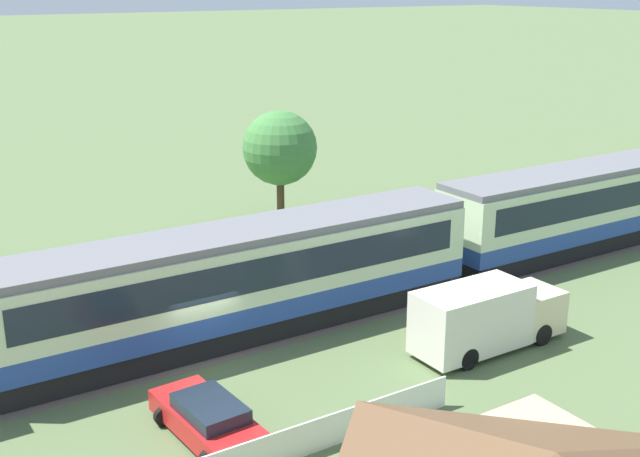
{
  "coord_description": "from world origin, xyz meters",
  "views": [
    {
      "loc": [
        -10.35,
        -24.11,
        12.94
      ],
      "look_at": [
        8.09,
        4.82,
        2.25
      ],
      "focal_mm": 45.0,
      "sensor_mm": 36.0,
      "label": 1
    }
  ],
  "objects_px": {
    "passenger_train": "(249,275)",
    "delivery_truck_cream": "(486,317)",
    "parked_car_red": "(209,420)",
    "yard_tree_2": "(280,148)"
  },
  "relations": [
    {
      "from": "yard_tree_2",
      "to": "passenger_train",
      "type": "bearing_deg",
      "value": -124.41
    },
    {
      "from": "parked_car_red",
      "to": "yard_tree_2",
      "type": "xyz_separation_m",
      "value": [
        12.84,
        18.17,
        3.53
      ]
    },
    {
      "from": "parked_car_red",
      "to": "delivery_truck_cream",
      "type": "height_order",
      "value": "delivery_truck_cream"
    },
    {
      "from": "yard_tree_2",
      "to": "delivery_truck_cream",
      "type": "bearing_deg",
      "value": -95.71
    },
    {
      "from": "passenger_train",
      "to": "parked_car_red",
      "type": "xyz_separation_m",
      "value": [
        -4.52,
        -6.01,
        -1.71
      ]
    },
    {
      "from": "delivery_truck_cream",
      "to": "parked_car_red",
      "type": "bearing_deg",
      "value": -179.5
    },
    {
      "from": "passenger_train",
      "to": "delivery_truck_cream",
      "type": "xyz_separation_m",
      "value": [
        6.52,
        -5.92,
        -1.06
      ]
    },
    {
      "from": "passenger_train",
      "to": "parked_car_red",
      "type": "relative_size",
      "value": 12.78
    },
    {
      "from": "delivery_truck_cream",
      "to": "yard_tree_2",
      "type": "relative_size",
      "value": 0.99
    },
    {
      "from": "parked_car_red",
      "to": "delivery_truck_cream",
      "type": "bearing_deg",
      "value": -92.95
    }
  ]
}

